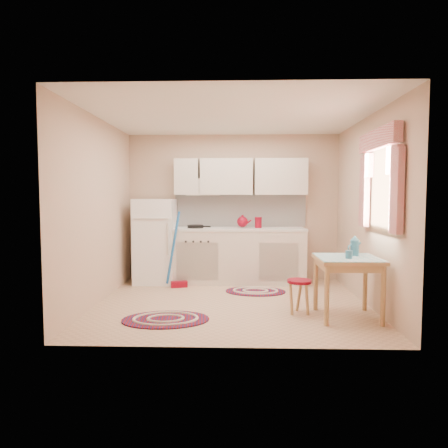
{
  "coord_description": "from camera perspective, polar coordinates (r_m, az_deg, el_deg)",
  "views": [
    {
      "loc": [
        0.06,
        -5.32,
        1.45
      ],
      "look_at": [
        -0.11,
        0.25,
        1.06
      ],
      "focal_mm": 32.0,
      "sensor_mm": 36.0,
      "label": 1
    }
  ],
  "objects": [
    {
      "name": "fridge",
      "position": [
        6.75,
        -9.79,
        -2.41
      ],
      "size": [
        0.65,
        0.6,
        1.4
      ],
      "primitive_type": "cube",
      "color": "white",
      "rests_on": "ground"
    },
    {
      "name": "red_canister",
      "position": [
        6.64,
        4.93,
        0.13
      ],
      "size": [
        0.14,
        0.14,
        0.16
      ],
      "primitive_type": "cylinder",
      "rotation": [
        0.0,
        0.0,
        -0.32
      ],
      "color": "maroon",
      "rests_on": "countertop"
    },
    {
      "name": "frying_pan",
      "position": [
        6.62,
        -4.11,
        -0.36
      ],
      "size": [
        0.34,
        0.34,
        0.05
      ],
      "primitive_type": "cylinder",
      "rotation": [
        0.0,
        0.0,
        -0.33
      ],
      "color": "black",
      "rests_on": "countertop"
    },
    {
      "name": "red_kettle",
      "position": [
        6.63,
        2.65,
        0.32
      ],
      "size": [
        0.25,
        0.23,
        0.2
      ],
      "primitive_type": null,
      "rotation": [
        0.0,
        0.0,
        -0.3
      ],
      "color": "maroon",
      "rests_on": "countertop"
    },
    {
      "name": "coffee_pot",
      "position": [
        5.08,
        18.17,
        -2.96
      ],
      "size": [
        0.16,
        0.15,
        0.26
      ],
      "primitive_type": null,
      "rotation": [
        0.0,
        0.0,
        0.4
      ],
      "color": "#2C6A88",
      "rests_on": "table"
    },
    {
      "name": "base_cabinets",
      "position": [
        6.7,
        1.79,
        -4.65
      ],
      "size": [
        2.25,
        0.6,
        0.88
      ],
      "primitive_type": "cube",
      "color": "beige",
      "rests_on": "ground"
    },
    {
      "name": "room_shell",
      "position": [
        5.56,
        2.77,
        5.53
      ],
      "size": [
        3.64,
        3.6,
        2.52
      ],
      "color": "tan",
      "rests_on": "ground"
    },
    {
      "name": "broom",
      "position": [
        6.34,
        -6.47,
        -3.7
      ],
      "size": [
        0.3,
        0.19,
        1.2
      ],
      "primitive_type": null,
      "rotation": [
        0.0,
        0.0,
        0.28
      ],
      "color": "#1B60AC",
      "rests_on": "ground"
    },
    {
      "name": "countertop",
      "position": [
        6.64,
        1.8,
        -0.73
      ],
      "size": [
        2.27,
        0.62,
        0.04
      ],
      "primitive_type": "cube",
      "color": "silver",
      "rests_on": "base_cabinets"
    },
    {
      "name": "table",
      "position": [
        5.02,
        17.19,
        -8.69
      ],
      "size": [
        0.72,
        0.72,
        0.72
      ],
      "primitive_type": "cube",
      "color": "tan",
      "rests_on": "ground"
    },
    {
      "name": "rug_center",
      "position": [
        6.14,
        4.51,
        -9.57
      ],
      "size": [
        0.94,
        0.65,
        0.02
      ],
      "primitive_type": null,
      "rotation": [
        0.0,
        0.0,
        -0.06
      ],
      "color": "maroon",
      "rests_on": "ground"
    },
    {
      "name": "stool",
      "position": [
        5.08,
        10.68,
        -10.17
      ],
      "size": [
        0.34,
        0.34,
        0.42
      ],
      "primitive_type": "cylinder",
      "rotation": [
        0.0,
        0.0,
        -0.16
      ],
      "color": "maroon",
      "rests_on": "ground"
    },
    {
      "name": "mug",
      "position": [
        4.84,
        17.42,
        -4.22
      ],
      "size": [
        0.1,
        0.1,
        0.1
      ],
      "primitive_type": "cylinder",
      "rotation": [
        0.0,
        0.0,
        -0.29
      ],
      "color": "#2C6A88",
      "rests_on": "table"
    },
    {
      "name": "rug_left",
      "position": [
        4.84,
        -8.34,
        -13.35
      ],
      "size": [
        1.08,
        0.78,
        0.02
      ],
      "primitive_type": null,
      "rotation": [
        0.0,
        0.0,
        0.1
      ],
      "color": "maroon",
      "rests_on": "ground"
    }
  ]
}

